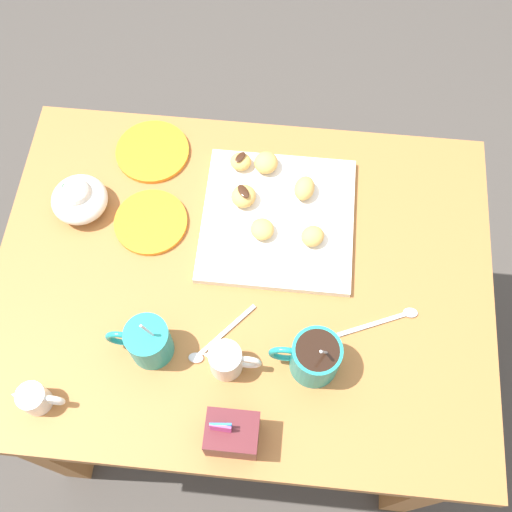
# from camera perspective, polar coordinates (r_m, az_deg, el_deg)

# --- Properties ---
(ground_plane) EXTENTS (8.00, 8.00, 0.00)m
(ground_plane) POSITION_cam_1_polar(r_m,az_deg,el_deg) (1.91, -0.84, -10.30)
(ground_plane) COLOR #423D38
(dining_table) EXTENTS (0.99, 0.75, 0.71)m
(dining_table) POSITION_cam_1_polar(r_m,az_deg,el_deg) (1.37, -1.16, -4.15)
(dining_table) COLOR #A36633
(dining_table) RESTS_ON ground_plane
(pastry_plate_square) EXTENTS (0.31, 0.31, 0.02)m
(pastry_plate_square) POSITION_cam_1_polar(r_m,az_deg,el_deg) (1.29, 1.98, 3.32)
(pastry_plate_square) COLOR silver
(pastry_plate_square) RESTS_ON dining_table
(coffee_mug_teal_left) EXTENTS (0.13, 0.09, 0.14)m
(coffee_mug_teal_left) POSITION_cam_1_polar(r_m,az_deg,el_deg) (1.14, 5.29, -9.09)
(coffee_mug_teal_left) COLOR teal
(coffee_mug_teal_left) RESTS_ON dining_table
(coffee_mug_teal_right) EXTENTS (0.12, 0.08, 0.14)m
(coffee_mug_teal_right) POSITION_cam_1_polar(r_m,az_deg,el_deg) (1.16, -9.81, -7.61)
(coffee_mug_teal_right) COLOR teal
(coffee_mug_teal_right) RESTS_ON dining_table
(cream_pitcher_white) EXTENTS (0.10, 0.06, 0.07)m
(cream_pitcher_white) POSITION_cam_1_polar(r_m,az_deg,el_deg) (1.15, -2.67, -9.41)
(cream_pitcher_white) COLOR silver
(cream_pitcher_white) RESTS_ON dining_table
(sugar_caddy) EXTENTS (0.09, 0.07, 0.11)m
(sugar_caddy) POSITION_cam_1_polar(r_m,az_deg,el_deg) (1.12, -2.18, -15.82)
(sugar_caddy) COLOR #561E23
(sugar_caddy) RESTS_ON dining_table
(ice_cream_bowl) EXTENTS (0.11, 0.11, 0.09)m
(ice_cream_bowl) POSITION_cam_1_polar(r_m,az_deg,el_deg) (1.33, -15.75, 5.06)
(ice_cream_bowl) COLOR silver
(ice_cream_bowl) RESTS_ON dining_table
(chocolate_sauce_pitcher) EXTENTS (0.09, 0.05, 0.06)m
(chocolate_sauce_pitcher) POSITION_cam_1_polar(r_m,az_deg,el_deg) (1.20, -19.43, -12.06)
(chocolate_sauce_pitcher) COLOR silver
(chocolate_sauce_pitcher) RESTS_ON dining_table
(saucer_orange_left) EXTENTS (0.15, 0.15, 0.01)m
(saucer_orange_left) POSITION_cam_1_polar(r_m,az_deg,el_deg) (1.31, -9.51, 3.05)
(saucer_orange_left) COLOR orange
(saucer_orange_left) RESTS_ON dining_table
(saucer_orange_right) EXTENTS (0.16, 0.16, 0.01)m
(saucer_orange_right) POSITION_cam_1_polar(r_m,az_deg,el_deg) (1.40, -9.36, 9.32)
(saucer_orange_right) COLOR orange
(saucer_orange_right) RESTS_ON dining_table
(loose_spoon_near_saucer) EXTENTS (0.12, 0.13, 0.01)m
(loose_spoon_near_saucer) POSITION_cam_1_polar(r_m,az_deg,el_deg) (1.20, -3.72, -7.67)
(loose_spoon_near_saucer) COLOR silver
(loose_spoon_near_saucer) RESTS_ON dining_table
(loose_spoon_by_plate) EXTENTS (0.15, 0.07, 0.01)m
(loose_spoon_by_plate) POSITION_cam_1_polar(r_m,az_deg,el_deg) (1.23, 11.80, -5.68)
(loose_spoon_by_plate) COLOR silver
(loose_spoon_by_plate) RESTS_ON dining_table
(beignet_0) EXTENTS (0.07, 0.07, 0.03)m
(beignet_0) POSITION_cam_1_polar(r_m,az_deg,el_deg) (1.26, 0.57, 2.45)
(beignet_0) COLOR #DBA351
(beignet_0) RESTS_ON pastry_plate_square
(beignet_1) EXTENTS (0.05, 0.06, 0.04)m
(beignet_1) POSITION_cam_1_polar(r_m,az_deg,el_deg) (1.30, 4.41, 6.14)
(beignet_1) COLOR #DBA351
(beignet_1) RESTS_ON pastry_plate_square
(beignet_2) EXTENTS (0.07, 0.07, 0.03)m
(beignet_2) POSITION_cam_1_polar(r_m,az_deg,el_deg) (1.29, -1.13, 5.45)
(beignet_2) COLOR #DBA351
(beignet_2) RESTS_ON pastry_plate_square
(chocolate_drizzle_2) EXTENTS (0.04, 0.04, 0.00)m
(chocolate_drizzle_2) POSITION_cam_1_polar(r_m,az_deg,el_deg) (1.27, -1.15, 5.88)
(chocolate_drizzle_2) COLOR #381E11
(chocolate_drizzle_2) RESTS_ON beignet_2
(beignet_3) EXTENTS (0.07, 0.07, 0.04)m
(beignet_3) POSITION_cam_1_polar(r_m,az_deg,el_deg) (1.33, 0.91, 8.46)
(beignet_3) COLOR #DBA351
(beignet_3) RESTS_ON pastry_plate_square
(beignet_4) EXTENTS (0.06, 0.06, 0.03)m
(beignet_4) POSITION_cam_1_polar(r_m,az_deg,el_deg) (1.25, 5.15, 1.81)
(beignet_4) COLOR #DBA351
(beignet_4) RESTS_ON pastry_plate_square
(beignet_5) EXTENTS (0.05, 0.05, 0.03)m
(beignet_5) POSITION_cam_1_polar(r_m,az_deg,el_deg) (1.34, -1.41, 8.55)
(beignet_5) COLOR #DBA351
(beignet_5) RESTS_ON pastry_plate_square
(chocolate_drizzle_5) EXTENTS (0.03, 0.03, 0.00)m
(chocolate_drizzle_5) POSITION_cam_1_polar(r_m,az_deg,el_deg) (1.32, -1.42, 8.95)
(chocolate_drizzle_5) COLOR #381E11
(chocolate_drizzle_5) RESTS_ON beignet_5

